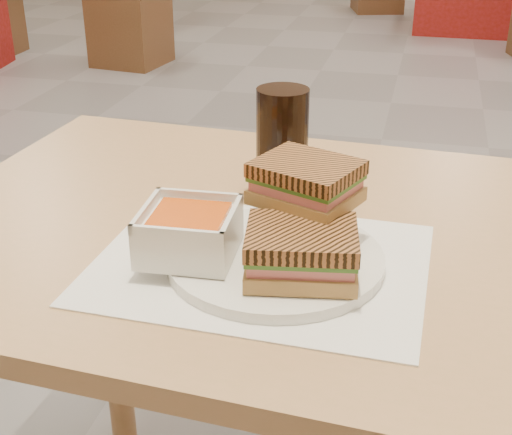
% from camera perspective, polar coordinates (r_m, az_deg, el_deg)
% --- Properties ---
extents(main_table, '(1.24, 0.77, 0.75)m').
position_cam_1_polar(main_table, '(0.98, 7.95, -7.43)').
color(main_table, tan).
rests_on(main_table, ground).
extents(tray_liner, '(0.40, 0.31, 0.00)m').
position_cam_1_polar(tray_liner, '(0.85, 0.37, -3.68)').
color(tray_liner, white).
rests_on(tray_liner, main_table).
extents(plate, '(0.26, 0.26, 0.01)m').
position_cam_1_polar(plate, '(0.85, 1.56, -3.34)').
color(plate, white).
rests_on(plate, tray_liner).
extents(soup_bowl, '(0.11, 0.11, 0.06)m').
position_cam_1_polar(soup_bowl, '(0.84, -5.37, -1.30)').
color(soup_bowl, white).
rests_on(soup_bowl, plate).
extents(panini_lower, '(0.14, 0.12, 0.06)m').
position_cam_1_polar(panini_lower, '(0.79, 3.65, -2.75)').
color(panini_lower, '#A97B45').
rests_on(panini_lower, plate).
extents(panini_upper, '(0.14, 0.13, 0.05)m').
position_cam_1_polar(panini_upper, '(0.85, 4.05, 2.84)').
color(panini_upper, '#A97B45').
rests_on(panini_upper, panini_lower).
extents(cola_glass, '(0.07, 0.07, 0.16)m').
position_cam_1_polar(cola_glass, '(1.01, 2.10, 5.94)').
color(cola_glass, black).
rests_on(cola_glass, main_table).
extents(bg_chair_0r, '(0.48, 0.48, 0.48)m').
position_cam_1_polar(bg_chair_0r, '(4.96, -10.04, 14.72)').
color(bg_chair_0r, brown).
rests_on(bg_chair_0r, ground).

